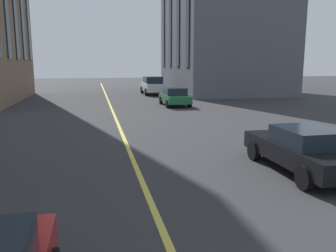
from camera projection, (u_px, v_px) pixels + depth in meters
name	position (u px, v px, depth m)	size (l,w,h in m)	color
lane_centre_line	(118.00, 123.00, 18.98)	(80.00, 0.16, 0.01)	#D8C64C
car_white_far	(153.00, 85.00, 36.26)	(4.70, 2.14, 1.88)	silver
car_green_parked_a	(175.00, 97.00, 26.59)	(3.90, 1.89, 1.40)	#1E6038
car_black_mid	(304.00, 149.00, 10.35)	(4.40, 1.95, 1.37)	black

